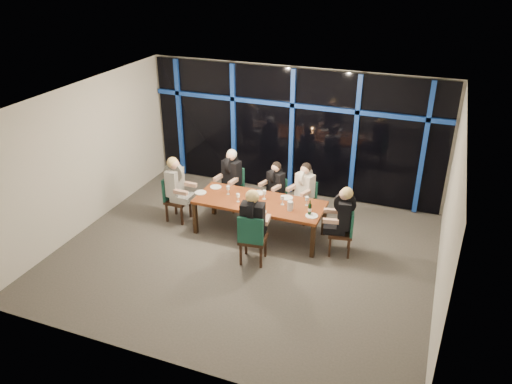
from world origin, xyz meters
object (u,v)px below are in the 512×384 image
chair_far_left (233,185)px  diner_far_mid (275,181)px  chair_end_right (345,229)px  chair_near_mid (252,237)px  chair_far_right (306,198)px  wine_bottle (310,209)px  diner_end_right (342,211)px  diner_near_mid (253,215)px  chair_far_mid (277,194)px  water_pitcher (290,206)px  chair_end_left (174,196)px  diner_end_left (176,180)px  diner_far_left (231,171)px  dining_table (260,204)px  diner_far_right (304,184)px

chair_far_left → diner_far_mid: size_ratio=1.15×
chair_end_right → chair_near_mid: (-1.52, -0.96, 0.04)m
chair_end_right → chair_far_right: bearing=-145.0°
diner_far_mid → wine_bottle: bearing=-26.1°
chair_far_right → diner_end_right: (0.99, -1.04, 0.41)m
diner_near_mid → diner_end_right: bearing=-156.6°
chair_far_mid → chair_far_left: bearing=-160.0°
chair_far_left → water_pitcher: 1.99m
chair_end_left → diner_end_left: (0.08, -0.00, 0.39)m
chair_end_left → diner_end_right: (3.62, -0.04, 0.36)m
diner_near_mid → water_pitcher: size_ratio=5.23×
diner_far_left → diner_end_right: (2.68, -0.94, -0.00)m
chair_end_left → chair_end_right: bearing=-89.1°
chair_end_right → diner_far_left: bearing=-119.6°
chair_far_left → diner_near_mid: 2.28m
dining_table → diner_end_right: (1.69, -0.11, 0.23)m
dining_table → chair_end_left: (-1.93, -0.07, -0.13)m
chair_end_left → wine_bottle: wine_bottle is taller
chair_far_left → chair_end_right: 2.92m
chair_end_right → chair_near_mid: chair_near_mid is taller
diner_end_left → wine_bottle: size_ratio=3.15×
diner_far_right → diner_far_left: bearing=-157.8°
chair_end_left → diner_far_left: size_ratio=1.06×
chair_end_left → water_pitcher: (2.61, -0.08, 0.30)m
diner_near_mid → chair_far_right: bearing=-110.9°
chair_end_right → diner_end_left: 3.63m
chair_end_right → water_pitcher: size_ratio=4.98×
wine_bottle → chair_far_right: bearing=109.0°
chair_far_mid → diner_end_right: (1.64, -1.04, 0.44)m
chair_far_right → chair_near_mid: bearing=-81.8°
chair_far_left → chair_far_mid: size_ratio=1.12×
chair_far_left → wine_bottle: bearing=-16.9°
diner_far_left → water_pitcher: (1.67, -0.97, -0.07)m
chair_far_mid → diner_far_mid: diner_far_mid is taller
chair_near_mid → wine_bottle: bearing=-140.7°
chair_far_right → diner_far_mid: bearing=-153.2°
chair_end_left → diner_far_mid: (1.95, 0.93, 0.27)m
wine_bottle → diner_far_mid: bearing=135.4°
dining_table → wine_bottle: bearing=-9.4°
wine_bottle → diner_end_right: bearing=6.4°
chair_far_right → chair_near_mid: (-0.45, -1.99, 0.07)m
chair_far_right → diner_end_right: size_ratio=0.97×
chair_far_left → diner_far_mid: 1.04m
diner_far_mid → diner_near_mid: size_ratio=0.83×
diner_end_left → water_pitcher: (2.53, -0.08, -0.10)m
diner_end_right → wine_bottle: size_ratio=3.05×
chair_far_left → diner_end_left: (-0.87, -0.98, 0.41)m
dining_table → chair_end_left: chair_end_left is taller
wine_bottle → diner_far_left: bearing=154.1°
diner_end_left → diner_end_right: bearing=-89.4°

